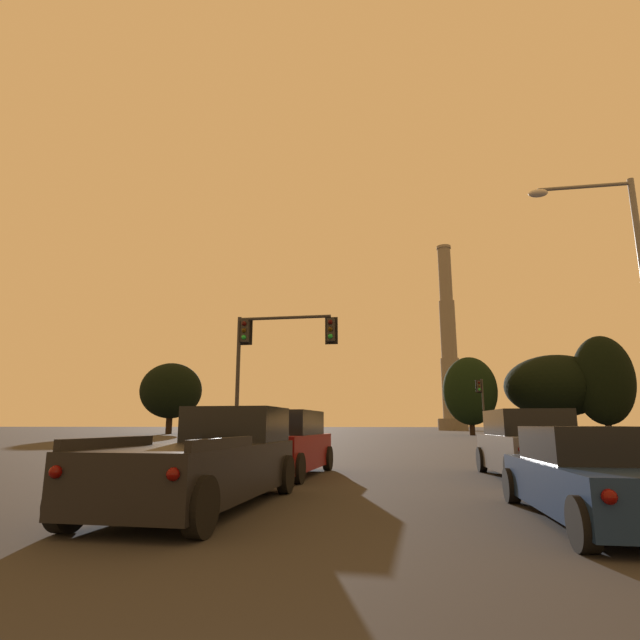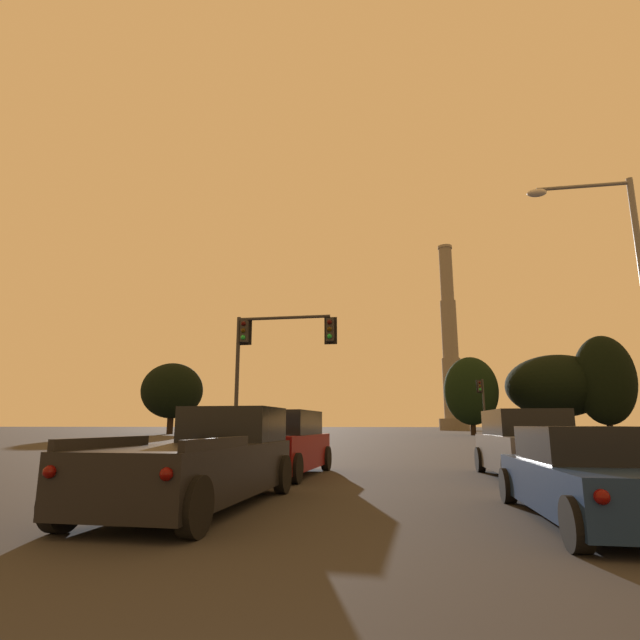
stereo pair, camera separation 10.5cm
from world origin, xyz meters
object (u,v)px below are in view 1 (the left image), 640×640
pickup_truck_left_lane_second (209,460)px  smokestack (449,355)px  sedan_right_lane_second (596,477)px  traffic_light_far_right (482,400)px  suv_right_lane_front (528,445)px  suv_left_lane_front (284,444)px  street_lamp (629,287)px  traffic_light_overhead_left (270,349)px

pickup_truck_left_lane_second → smokestack: (14.92, 120.63, 18.02)m
sedan_right_lane_second → traffic_light_far_right: (4.28, 41.45, 3.10)m
suv_right_lane_front → traffic_light_far_right: 35.40m
sedan_right_lane_second → traffic_light_far_right: traffic_light_far_right is taller
traffic_light_far_right → suv_left_lane_front: bearing=-106.9°
suv_left_lane_front → street_lamp: street_lamp is taller
pickup_truck_left_lane_second → traffic_light_far_right: bearing=76.4°
suv_right_lane_front → traffic_light_overhead_left: (-9.34, 6.86, 3.94)m
pickup_truck_left_lane_second → suv_left_lane_front: bearing=90.6°
street_lamp → smokestack: size_ratio=0.20×
smokestack → suv_left_lane_front: bearing=-97.4°
suv_right_lane_front → suv_left_lane_front: (-6.87, -0.24, 0.00)m
suv_right_lane_front → traffic_light_overhead_left: size_ratio=0.78×
pickup_truck_left_lane_second → street_lamp: size_ratio=0.59×
sedan_right_lane_second → pickup_truck_left_lane_second: bearing=174.5°
suv_right_lane_front → smokestack: 116.42m
sedan_right_lane_second → street_lamp: street_lamp is taller
pickup_truck_left_lane_second → suv_right_lane_front: (6.92, 5.87, 0.09)m
street_lamp → smokestack: smokestack is taller
sedan_right_lane_second → suv_left_lane_front: 8.89m
sedan_right_lane_second → suv_right_lane_front: bearing=85.0°
pickup_truck_left_lane_second → sedan_right_lane_second: 6.49m
suv_left_lane_front → traffic_light_overhead_left: 8.48m
traffic_light_far_right → traffic_light_overhead_left: bearing=-115.0°
pickup_truck_left_lane_second → sedan_right_lane_second: bearing=-3.4°
pickup_truck_left_lane_second → suv_right_lane_front: 9.07m
pickup_truck_left_lane_second → traffic_light_overhead_left: (-2.42, 12.73, 4.03)m
pickup_truck_left_lane_second → sedan_right_lane_second: size_ratio=1.17×
traffic_light_far_right → smokestack: 81.20m
suv_right_lane_front → smokestack: bearing=83.8°
sedan_right_lane_second → traffic_light_far_right: bearing=83.1°
suv_left_lane_front → traffic_light_overhead_left: size_ratio=0.78×
sedan_right_lane_second → traffic_light_overhead_left: 16.48m
pickup_truck_left_lane_second → sedan_right_lane_second: pickup_truck_left_lane_second is taller
suv_right_lane_front → traffic_light_far_right: bearing=81.6°
suv_left_lane_front → traffic_light_far_right: size_ratio=0.87×
pickup_truck_left_lane_second → traffic_light_overhead_left: bearing=101.8°
sedan_right_lane_second → street_lamp: 10.51m
traffic_light_overhead_left → smokestack: 110.17m
street_lamp → suv_left_lane_front: bearing=-169.3°
smokestack → traffic_light_far_right: bearing=-93.0°
pickup_truck_left_lane_second → suv_left_lane_front: (0.05, 5.63, 0.09)m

